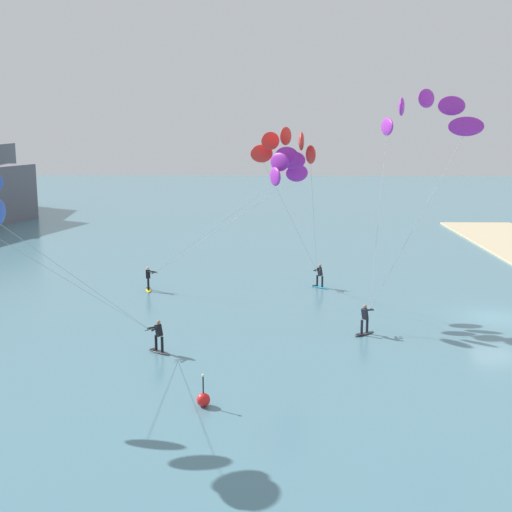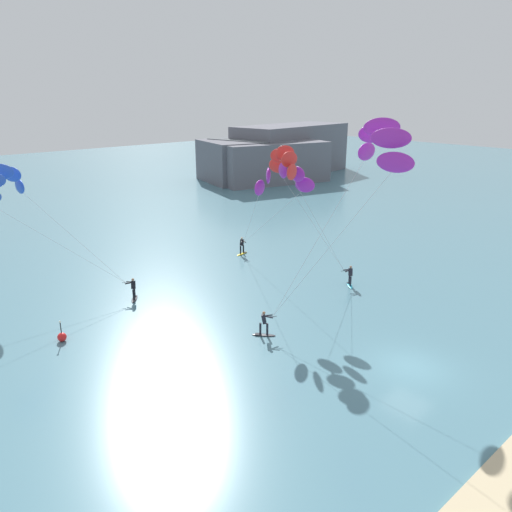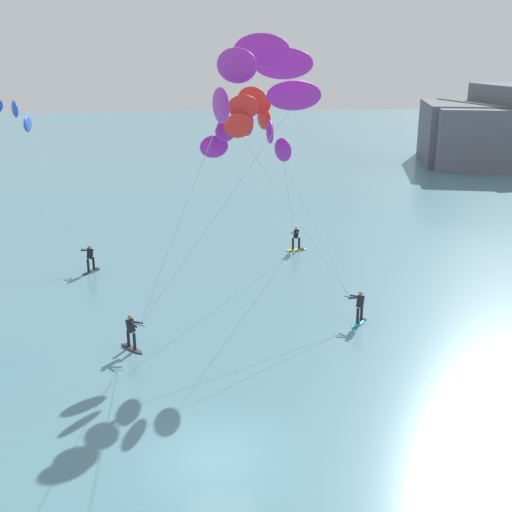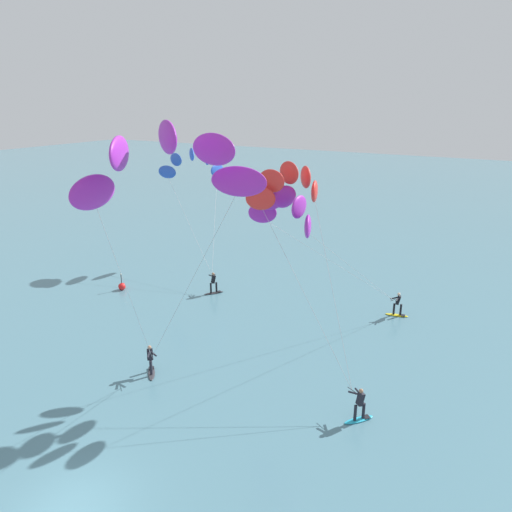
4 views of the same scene
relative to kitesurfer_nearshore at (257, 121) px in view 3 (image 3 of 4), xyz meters
name	(u,v)px [view 3 (image 3 of 4)]	position (x,y,z in m)	size (l,w,h in m)	color
ground_plane	(220,457)	(-2.54, -12.41, -9.59)	(240.00, 240.00, 0.00)	slate
kitesurfer_nearshore	(257,121)	(0.00, 0.00, 0.00)	(7.14, 5.46, 11.16)	#23ADD1
kitesurfer_far_out	(255,87)	(-0.92, -7.98, 2.00)	(8.57, 7.74, 13.34)	#333338
kitesurfer_downwind	(251,143)	(-0.25, 0.52, -1.13)	(7.18, 11.21, 9.97)	yellow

